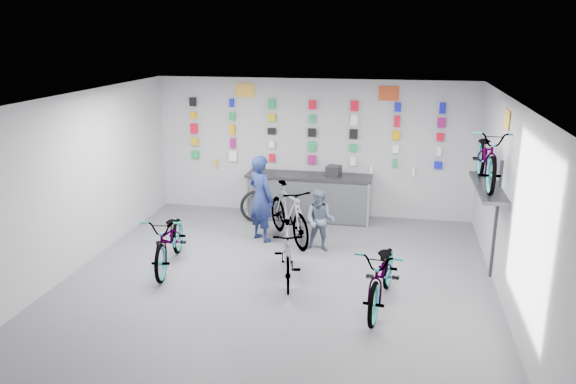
% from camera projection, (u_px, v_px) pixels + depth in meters
% --- Properties ---
extents(floor, '(8.00, 8.00, 0.00)m').
position_uv_depth(floor, '(273.00, 289.00, 8.98)').
color(floor, '#4E4E53').
rests_on(floor, ground).
extents(ceiling, '(8.00, 8.00, 0.00)m').
position_uv_depth(ceiling, '(272.00, 101.00, 8.15)').
color(ceiling, white).
rests_on(ceiling, wall_back).
extents(wall_back, '(7.00, 0.00, 7.00)m').
position_uv_depth(wall_back, '(312.00, 148.00, 12.33)').
color(wall_back, '#B2B2B5').
rests_on(wall_back, floor).
extents(wall_front, '(7.00, 0.00, 7.00)m').
position_uv_depth(wall_front, '(171.00, 333.00, 4.79)').
color(wall_front, '#B2B2B5').
rests_on(wall_front, floor).
extents(wall_left, '(0.00, 8.00, 8.00)m').
position_uv_depth(wall_left, '(65.00, 188.00, 9.21)').
color(wall_left, '#B2B2B5').
rests_on(wall_left, floor).
extents(wall_right, '(0.00, 8.00, 8.00)m').
position_uv_depth(wall_right, '(514.00, 214.00, 7.92)').
color(wall_right, '#B2B2B5').
rests_on(wall_right, floor).
extents(counter, '(2.70, 0.66, 1.00)m').
position_uv_depth(counter, '(309.00, 198.00, 12.18)').
color(counter, black).
rests_on(counter, floor).
extents(merch_wall, '(5.57, 0.08, 1.56)m').
position_uv_depth(merch_wall, '(311.00, 134.00, 12.18)').
color(merch_wall, green).
rests_on(merch_wall, wall_back).
extents(wall_bracket, '(0.39, 1.90, 2.00)m').
position_uv_depth(wall_bracket, '(489.00, 192.00, 9.09)').
color(wall_bracket, '#333338').
rests_on(wall_bracket, wall_right).
extents(sign_left, '(0.42, 0.02, 0.30)m').
position_uv_depth(sign_left, '(245.00, 90.00, 12.25)').
color(sign_left, yellow).
rests_on(sign_left, wall_back).
extents(sign_right, '(0.42, 0.02, 0.30)m').
position_uv_depth(sign_right, '(389.00, 93.00, 11.68)').
color(sign_right, '#D34922').
rests_on(sign_right, wall_back).
extents(sign_side, '(0.02, 0.40, 0.30)m').
position_uv_depth(sign_side, '(507.00, 120.00, 8.73)').
color(sign_side, yellow).
rests_on(sign_side, wall_right).
extents(bike_left, '(0.99, 2.01, 1.01)m').
position_uv_depth(bike_left, '(170.00, 239.00, 9.71)').
color(bike_left, gray).
rests_on(bike_left, floor).
extents(bike_center, '(0.79, 1.68, 0.97)m').
position_uv_depth(bike_center, '(287.00, 253.00, 9.15)').
color(bike_center, gray).
rests_on(bike_center, floor).
extents(bike_right, '(0.91, 2.01, 1.02)m').
position_uv_depth(bike_right, '(383.00, 274.00, 8.31)').
color(bike_right, gray).
rests_on(bike_right, floor).
extents(bike_service, '(1.49, 1.88, 1.14)m').
position_uv_depth(bike_service, '(289.00, 213.00, 10.91)').
color(bike_service, gray).
rests_on(bike_service, floor).
extents(bike_wall, '(0.63, 1.80, 0.95)m').
position_uv_depth(bike_wall, '(488.00, 156.00, 8.94)').
color(bike_wall, gray).
rests_on(bike_wall, wall_bracket).
extents(clerk, '(0.74, 0.70, 1.71)m').
position_uv_depth(clerk, '(261.00, 198.00, 10.87)').
color(clerk, navy).
rests_on(clerk, floor).
extents(customer, '(0.61, 0.49, 1.18)m').
position_uv_depth(customer, '(320.00, 221.00, 10.40)').
color(customer, '#515C73').
rests_on(customer, floor).
extents(spare_wheel, '(0.69, 0.37, 0.69)m').
position_uv_depth(spare_wheel, '(256.00, 206.00, 12.07)').
color(spare_wheel, black).
rests_on(spare_wheel, floor).
extents(register, '(0.34, 0.35, 0.22)m').
position_uv_depth(register, '(334.00, 171.00, 11.92)').
color(register, black).
rests_on(register, counter).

